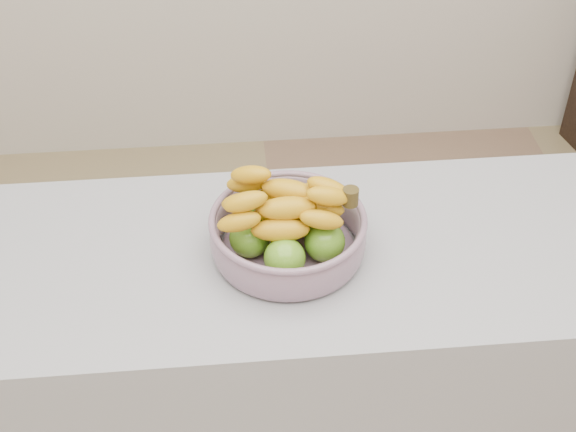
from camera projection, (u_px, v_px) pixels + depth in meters
name	position (u px, v px, depth m)	size (l,w,h in m)	color
counter	(307.00, 381.00, 2.03)	(2.00, 0.60, 0.90)	#A2A4AB
fruit_bowl	(288.00, 230.00, 1.70)	(0.34, 0.34, 0.18)	#8895A4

